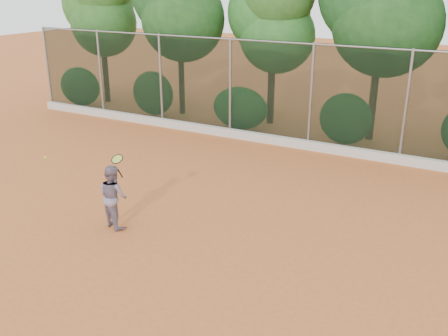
% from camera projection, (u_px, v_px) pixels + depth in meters
% --- Properties ---
extents(ground, '(80.00, 80.00, 0.00)m').
position_uv_depth(ground, '(203.00, 234.00, 11.25)').
color(ground, '#C4662E').
rests_on(ground, ground).
extents(concrete_curb, '(24.00, 0.20, 0.30)m').
position_uv_depth(concrete_curb, '(306.00, 145.00, 16.80)').
color(concrete_curb, beige).
rests_on(concrete_curb, ground).
extents(tennis_player, '(0.86, 0.75, 1.49)m').
position_uv_depth(tennis_player, '(113.00, 196.00, 11.36)').
color(tennis_player, slate).
rests_on(tennis_player, ground).
extents(chainlink_fence, '(24.09, 0.09, 3.50)m').
position_uv_depth(chainlink_fence, '(311.00, 94.00, 16.35)').
color(chainlink_fence, black).
rests_on(chainlink_fence, ground).
extents(foliage_backdrop, '(23.70, 3.63, 7.55)m').
position_uv_depth(foliage_backdrop, '(319.00, 9.00, 17.32)').
color(foliage_backdrop, '#3D2517').
rests_on(foliage_backdrop, ground).
extents(tennis_racket, '(0.29, 0.28, 0.56)m').
position_uv_depth(tennis_racket, '(118.00, 161.00, 10.78)').
color(tennis_racket, black).
rests_on(tennis_racket, ground).
extents(tennis_ball_in_flight, '(0.07, 0.07, 0.07)m').
position_uv_depth(tennis_ball_in_flight, '(45.00, 158.00, 11.25)').
color(tennis_ball_in_flight, '#C6DA31').
rests_on(tennis_ball_in_flight, ground).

